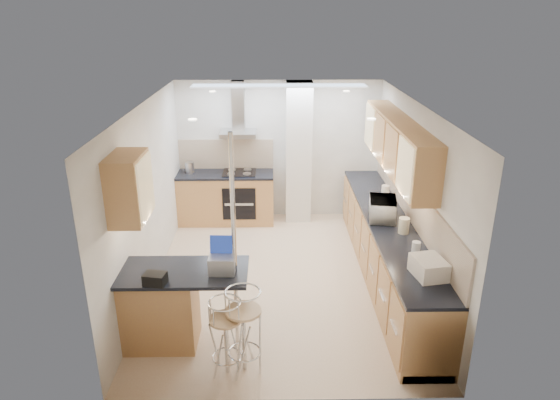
{
  "coord_description": "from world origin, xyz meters",
  "views": [
    {
      "loc": [
        -0.11,
        -6.32,
        3.65
      ],
      "look_at": [
        -0.01,
        0.2,
        1.14
      ],
      "focal_mm": 32.0,
      "sensor_mm": 36.0,
      "label": 1
    }
  ],
  "objects_px": {
    "microwave": "(383,209)",
    "bread_bin": "(429,267)",
    "bar_stool_end": "(244,331)",
    "bar_stool_near": "(226,337)",
    "laptop": "(222,264)"
  },
  "relations": [
    {
      "from": "bread_bin",
      "to": "laptop",
      "type": "bearing_deg",
      "value": 167.4
    },
    {
      "from": "bar_stool_near",
      "to": "laptop",
      "type": "bearing_deg",
      "value": 80.9
    },
    {
      "from": "microwave",
      "to": "bread_bin",
      "type": "bearing_deg",
      "value": -164.65
    },
    {
      "from": "microwave",
      "to": "bar_stool_end",
      "type": "xyz_separation_m",
      "value": [
        -1.82,
        -1.94,
        -0.58
      ]
    },
    {
      "from": "laptop",
      "to": "bar_stool_end",
      "type": "bearing_deg",
      "value": -58.24
    },
    {
      "from": "laptop",
      "to": "bar_stool_near",
      "type": "bearing_deg",
      "value": -80.28
    },
    {
      "from": "bar_stool_end",
      "to": "laptop",
      "type": "bearing_deg",
      "value": 75.09
    },
    {
      "from": "bar_stool_end",
      "to": "microwave",
      "type": "bearing_deg",
      "value": 2.55
    },
    {
      "from": "bar_stool_near",
      "to": "microwave",
      "type": "bearing_deg",
      "value": 28.4
    },
    {
      "from": "microwave",
      "to": "bar_stool_near",
      "type": "distance_m",
      "value": 2.89
    },
    {
      "from": "microwave",
      "to": "bread_bin",
      "type": "distance_m",
      "value": 1.59
    },
    {
      "from": "laptop",
      "to": "bar_stool_near",
      "type": "height_order",
      "value": "laptop"
    },
    {
      "from": "laptop",
      "to": "bar_stool_near",
      "type": "xyz_separation_m",
      "value": [
        0.06,
        -0.49,
        -0.6
      ]
    },
    {
      "from": "microwave",
      "to": "bar_stool_end",
      "type": "height_order",
      "value": "microwave"
    },
    {
      "from": "microwave",
      "to": "bread_bin",
      "type": "relative_size",
      "value": 1.35
    }
  ]
}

